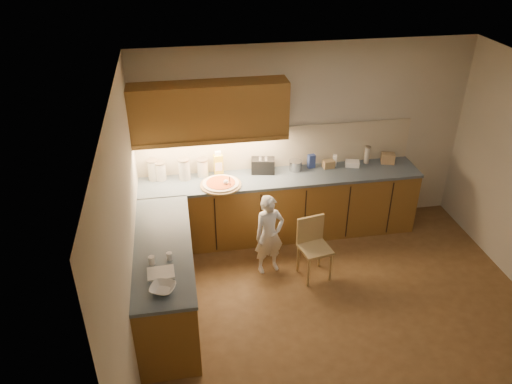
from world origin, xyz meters
TOP-DOWN VIEW (x-y plane):
  - room at (0.00, 0.00)m, footprint 4.54×4.50m
  - l_counter at (-0.92, 1.25)m, footprint 3.77×2.62m
  - backsplash at (-0.38, 1.99)m, footprint 3.75×0.02m
  - upper_cabinets at (-1.27, 1.82)m, footprint 1.95×0.36m
  - pizza_on_board at (-1.19, 1.57)m, footprint 0.53×0.53m
  - child at (-0.68, 0.93)m, footprint 0.44×0.34m
  - wooden_chair at (-0.16, 0.77)m, footprint 0.41×0.41m
  - mixing_bowl at (-1.95, -0.33)m, footprint 0.30×0.30m
  - canister_a at (-2.04, 1.89)m, footprint 0.14×0.14m
  - canister_b at (-1.94, 1.87)m, footprint 0.15×0.15m
  - canister_c at (-1.64, 1.83)m, footprint 0.16×0.16m
  - canister_d at (-1.40, 1.88)m, footprint 0.15×0.15m
  - oil_jug at (-1.19, 1.86)m, footprint 0.12×0.09m
  - toaster at (-0.59, 1.84)m, footprint 0.34×0.23m
  - steel_pot at (-0.15, 1.83)m, footprint 0.18×0.18m
  - blue_box at (0.08, 1.87)m, footprint 0.11×0.08m
  - card_box_a at (0.32, 1.83)m, footprint 0.16×0.12m
  - white_bottle at (0.42, 1.87)m, footprint 0.07×0.07m
  - flat_pack at (0.65, 1.82)m, footprint 0.22×0.18m
  - tall_jar at (0.88, 1.88)m, footprint 0.08×0.08m
  - card_box_b at (1.17, 1.83)m, footprint 0.21×0.19m
  - dough_cloth at (-1.97, -0.08)m, footprint 0.27×0.22m
  - spice_jar_a at (-2.05, 0.10)m, footprint 0.07×0.07m
  - spice_jar_b at (-1.88, 0.14)m, footprint 0.06×0.06m

SIDE VIEW (x-z plane):
  - wooden_chair at x=-0.16m, z-range 0.06..0.85m
  - l_counter at x=-0.92m, z-range 0.00..0.92m
  - child at x=-0.68m, z-range 0.00..1.06m
  - dough_cloth at x=-1.97m, z-range 0.92..0.94m
  - pizza_on_board at x=-1.19m, z-range 0.84..1.05m
  - mixing_bowl at x=-1.95m, z-range 0.92..0.98m
  - flat_pack at x=0.65m, z-range 0.92..0.99m
  - spice_jar_b at x=-1.88m, z-range 0.92..1.00m
  - spice_jar_a at x=-2.05m, z-range 0.92..1.01m
  - card_box_a at x=0.32m, z-range 0.92..1.03m
  - card_box_b at x=1.17m, z-range 0.92..1.06m
  - steel_pot at x=-0.15m, z-range 0.92..1.06m
  - white_bottle at x=0.42m, z-range 0.92..1.08m
  - blue_box at x=0.08m, z-range 0.92..1.11m
  - toaster at x=-0.59m, z-range 0.92..1.12m
  - canister_d at x=-1.40m, z-range 0.92..1.17m
  - tall_jar at x=0.88m, z-range 0.92..1.17m
  - canister_b at x=-1.94m, z-range 0.92..1.18m
  - canister_a at x=-2.04m, z-range 0.92..1.21m
  - canister_c at x=-1.64m, z-range 0.92..1.22m
  - oil_jug at x=-1.19m, z-range 0.91..1.26m
  - backsplash at x=-0.38m, z-range 0.92..1.50m
  - room at x=0.00m, z-range 0.37..2.99m
  - upper_cabinets at x=-1.27m, z-range 1.48..2.21m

